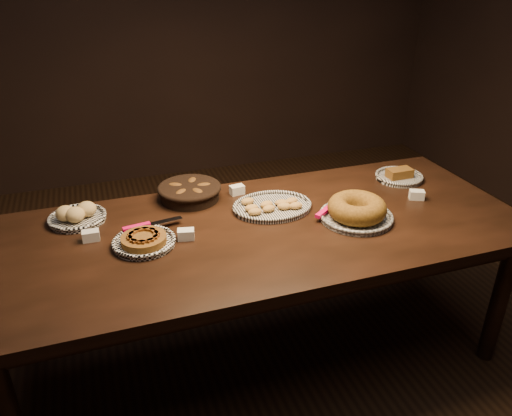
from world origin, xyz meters
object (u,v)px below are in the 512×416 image
object	(u,v)px
buffet_table	(262,241)
bundt_cake_plate	(357,211)
apple_tart_plate	(144,240)
madeleine_platter	(272,206)

from	to	relation	value
buffet_table	bundt_cake_plate	bearing A→B (deg)	-9.78
apple_tart_plate	madeleine_platter	world-z (taller)	apple_tart_plate
madeleine_platter	bundt_cake_plate	xyz separation A→B (m)	(0.33, -0.22, 0.03)
apple_tart_plate	madeleine_platter	distance (m)	0.63
madeleine_platter	bundt_cake_plate	bearing A→B (deg)	-54.07
buffet_table	madeleine_platter	size ratio (longest dim) A/B	6.37
buffet_table	apple_tart_plate	world-z (taller)	apple_tart_plate
apple_tart_plate	bundt_cake_plate	bearing A→B (deg)	9.54
madeleine_platter	apple_tart_plate	bearing A→B (deg)	171.37
apple_tart_plate	bundt_cake_plate	world-z (taller)	bundt_cake_plate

